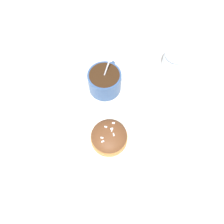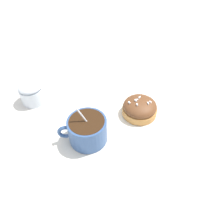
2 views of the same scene
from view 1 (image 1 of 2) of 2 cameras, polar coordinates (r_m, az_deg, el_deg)
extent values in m
plane|color=silver|center=(0.62, -0.76, -0.11)|extent=(3.00, 3.00, 0.00)
cube|color=white|center=(0.62, -0.76, -0.05)|extent=(0.34, 0.33, 0.00)
cylinder|color=#335184|center=(0.63, -1.92, 7.95)|extent=(0.09, 0.09, 0.06)
cylinder|color=#331E0F|center=(0.61, -2.00, 9.37)|extent=(0.08, 0.08, 0.01)
torus|color=#335184|center=(0.66, -0.10, 11.54)|extent=(0.04, 0.02, 0.04)
ellipsoid|color=silver|center=(0.66, -0.26, 8.42)|extent=(0.03, 0.03, 0.01)
cylinder|color=silver|center=(0.61, -2.20, 9.07)|extent=(0.04, 0.04, 0.10)
cylinder|color=#C18442|center=(0.58, -0.69, -6.81)|extent=(0.10, 0.10, 0.02)
ellipsoid|color=brown|center=(0.56, -0.71, -6.23)|extent=(0.09, 0.09, 0.04)
cube|color=white|center=(0.55, -1.62, -3.92)|extent=(0.00, 0.01, 0.00)
cube|color=white|center=(0.54, 0.44, -5.93)|extent=(0.01, 0.00, 0.00)
cube|color=white|center=(0.54, -2.62, -6.77)|extent=(0.00, 0.01, 0.00)
cube|color=white|center=(0.54, -0.05, -4.77)|extent=(0.01, 0.00, 0.00)
cube|color=white|center=(0.54, -2.43, -7.71)|extent=(0.01, 0.01, 0.00)
cube|color=white|center=(0.56, 0.39, -2.92)|extent=(0.00, 0.01, 0.00)
cube|color=white|center=(0.55, -0.08, -4.38)|extent=(0.01, 0.01, 0.00)
cylinder|color=silver|center=(0.72, 15.84, 12.57)|extent=(0.07, 0.07, 0.05)
ellipsoid|color=silver|center=(0.69, 16.50, 14.20)|extent=(0.07, 0.07, 0.02)
camera|label=2|loc=(0.60, -48.35, 38.33)|focal=35.00mm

